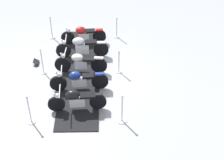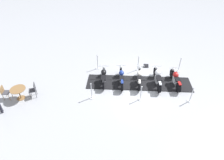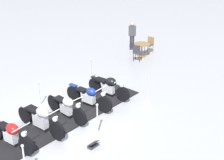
% 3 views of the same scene
% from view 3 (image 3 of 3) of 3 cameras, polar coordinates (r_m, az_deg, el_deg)
% --- Properties ---
extents(ground_plane, '(80.00, 80.00, 0.00)m').
position_cam_3_polar(ground_plane, '(12.35, -7.81, -6.56)').
color(ground_plane, '#A8AAB2').
extents(display_platform, '(4.10, 6.89, 0.03)m').
position_cam_3_polar(display_platform, '(12.34, -7.81, -6.49)').
color(display_platform, black).
rests_on(display_platform, ground_plane).
extents(motorcycle_maroon, '(1.91, 1.12, 0.92)m').
position_cam_3_polar(motorcycle_maroon, '(10.94, -17.00, -8.94)').
color(motorcycle_maroon, black).
rests_on(motorcycle_maroon, display_platform).
extents(motorcycle_chrome, '(2.12, 1.13, 0.96)m').
position_cam_3_polar(motorcycle_chrome, '(11.44, -12.18, -6.51)').
color(motorcycle_chrome, black).
rests_on(motorcycle_chrome, display_platform).
extents(motorcycle_cream, '(2.06, 0.92, 0.97)m').
position_cam_3_polar(motorcycle_cream, '(12.08, -7.84, -4.58)').
color(motorcycle_cream, black).
rests_on(motorcycle_cream, display_platform).
extents(motorcycle_navy, '(2.04, 1.13, 0.95)m').
position_cam_3_polar(motorcycle_navy, '(12.79, -3.95, -2.82)').
color(motorcycle_navy, black).
rests_on(motorcycle_navy, display_platform).
extents(motorcycle_black, '(1.89, 1.11, 0.89)m').
position_cam_3_polar(motorcycle_black, '(13.54, -0.51, -1.03)').
color(motorcycle_black, black).
rests_on(motorcycle_black, display_platform).
extents(stanchion_right_rear, '(0.31, 0.31, 1.15)m').
position_cam_3_polar(stanchion_right_rear, '(13.16, 6.16, -2.46)').
color(stanchion_right_rear, silver).
rests_on(stanchion_right_rear, ground_plane).
extents(stanchion_left_mid, '(0.29, 0.29, 1.02)m').
position_cam_3_polar(stanchion_left_mid, '(13.26, -12.40, -2.90)').
color(stanchion_left_mid, silver).
rests_on(stanchion_left_mid, ground_plane).
extents(stanchion_left_rear, '(0.35, 0.35, 1.12)m').
position_cam_3_polar(stanchion_left_rear, '(14.98, -3.61, 0.82)').
color(stanchion_left_rear, silver).
rests_on(stanchion_left_rear, ground_plane).
extents(stanchion_right_mid, '(0.28, 0.28, 1.15)m').
position_cam_3_polar(stanchion_right_mid, '(11.16, -2.53, -7.41)').
color(stanchion_right_mid, silver).
rests_on(stanchion_right_mid, ground_plane).
extents(info_placard, '(0.35, 0.44, 0.20)m').
position_cam_3_polar(info_placard, '(10.74, -3.26, -11.13)').
color(info_placard, '#333338').
rests_on(info_placard, ground_plane).
extents(cafe_table, '(0.88, 0.88, 0.74)m').
position_cam_3_polar(cafe_table, '(18.15, 5.19, 5.74)').
color(cafe_table, olive).
rests_on(cafe_table, ground_plane).
extents(cafe_chair_near_table, '(0.54, 0.54, 0.90)m').
position_cam_3_polar(cafe_chair_near_table, '(18.84, 6.53, 6.25)').
color(cafe_chair_near_table, olive).
rests_on(cafe_chair_near_table, ground_plane).
extents(cafe_chair_across_table, '(0.56, 0.56, 0.92)m').
position_cam_3_polar(cafe_chair_across_table, '(17.42, 4.37, 4.86)').
color(cafe_chair_across_table, '#2D2D33').
rests_on(cafe_chair_across_table, ground_plane).
extents(bystander_person, '(0.41, 0.45, 1.64)m').
position_cam_3_polar(bystander_person, '(19.12, 3.51, 8.04)').
color(bystander_person, '#23232D').
rests_on(bystander_person, ground_plane).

